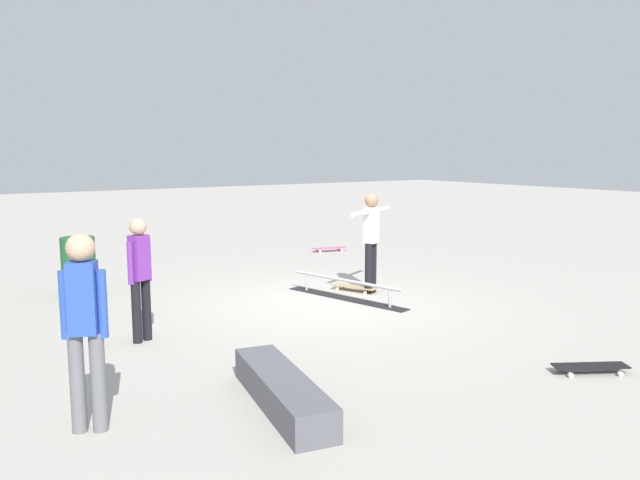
# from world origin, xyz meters

# --- Properties ---
(ground_plane) EXTENTS (60.00, 60.00, 0.00)m
(ground_plane) POSITION_xyz_m (0.00, 0.00, 0.00)
(ground_plane) COLOR #ADA89E
(grind_rail) EXTENTS (2.33, 0.79, 0.33)m
(grind_rail) POSITION_xyz_m (0.02, -0.39, 0.14)
(grind_rail) COLOR black
(grind_rail) RESTS_ON ground_plane
(skate_ledge) EXTENTS (1.88, 0.77, 0.30)m
(skate_ledge) POSITION_xyz_m (-3.07, 2.61, 0.15)
(skate_ledge) COLOR #595960
(skate_ledge) RESTS_ON ground_plane
(skater_main) EXTENTS (0.66, 1.24, 1.67)m
(skater_main) POSITION_xyz_m (0.16, -1.01, 0.97)
(skater_main) COLOR black
(skater_main) RESTS_ON ground_plane
(skateboard_main) EXTENTS (0.81, 0.50, 0.09)m
(skateboard_main) POSITION_xyz_m (0.37, -0.82, 0.07)
(skateboard_main) COLOR tan
(skateboard_main) RESTS_ON ground_plane
(bystander_blue_shirt) EXTENTS (0.28, 0.38, 1.70)m
(bystander_blue_shirt) POSITION_xyz_m (-2.60, 4.23, 0.96)
(bystander_blue_shirt) COLOR slate
(bystander_blue_shirt) RESTS_ON ground_plane
(bystander_purple_shirt) EXTENTS (0.24, 0.35, 1.56)m
(bystander_purple_shirt) POSITION_xyz_m (-0.37, 3.05, 0.88)
(bystander_purple_shirt) COLOR black
(bystander_purple_shirt) RESTS_ON ground_plane
(loose_skateboard_pink) EXTENTS (0.41, 0.82, 0.09)m
(loose_skateboard_pink) POSITION_xyz_m (4.06, -2.86, 0.07)
(loose_skateboard_pink) COLOR #E05993
(loose_skateboard_pink) RESTS_ON ground_plane
(loose_skateboard_black) EXTENTS (0.57, 0.79, 0.09)m
(loose_skateboard_black) POSITION_xyz_m (-4.16, -0.58, 0.07)
(loose_skateboard_black) COLOR black
(loose_skateboard_black) RESTS_ON ground_plane
(trash_bin) EXTENTS (0.53, 0.53, 0.99)m
(trash_bin) POSITION_xyz_m (2.51, 3.15, 0.49)
(trash_bin) COLOR #1E592D
(trash_bin) RESTS_ON ground_plane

